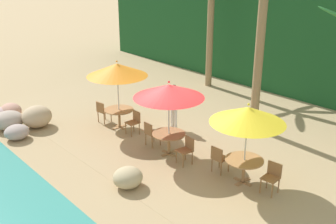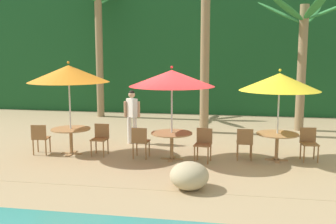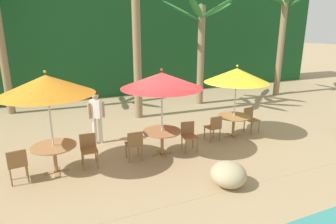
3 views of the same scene
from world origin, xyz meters
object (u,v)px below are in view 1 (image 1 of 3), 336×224
(chair_orange_inland, at_px, (102,110))
(waiter_in_white, at_px, (174,103))
(chair_yellow_inland, at_px, (219,158))
(palm_tree_second, at_px, (263,5))
(dining_table_orange, at_px, (119,112))
(chair_orange_seaward, at_px, (134,121))
(dining_table_yellow, at_px, (244,163))
(umbrella_orange, at_px, (117,70))
(umbrella_red, at_px, (169,91))
(chair_red_seaward, at_px, (187,148))
(umbrella_yellow, at_px, (248,115))
(chair_red_inland, at_px, (151,132))
(dining_table_red, at_px, (169,137))
(palm_tree_nearest, at_px, (211,6))
(chair_yellow_seaward, at_px, (272,176))

(chair_orange_inland, xyz_separation_m, waiter_in_white, (2.19, 1.78, 0.47))
(chair_yellow_inland, bearing_deg, palm_tree_second, 111.26)
(dining_table_orange, distance_m, chair_orange_seaward, 0.86)
(dining_table_orange, xyz_separation_m, dining_table_yellow, (5.68, 0.31, 0.00))
(umbrella_orange, height_order, umbrella_red, umbrella_orange)
(chair_red_seaward, bearing_deg, chair_orange_seaward, 176.84)
(umbrella_red, distance_m, umbrella_yellow, 2.80)
(chair_red_seaward, height_order, chair_red_inland, same)
(chair_red_inland, distance_m, palm_tree_second, 5.81)
(umbrella_yellow, distance_m, waiter_in_white, 4.63)
(umbrella_orange, relative_size, umbrella_yellow, 1.08)
(dining_table_orange, bearing_deg, umbrella_yellow, 3.15)
(chair_orange_inland, relative_size, umbrella_yellow, 0.36)
(dining_table_orange, distance_m, dining_table_red, 2.90)
(waiter_in_white, bearing_deg, palm_tree_second, 46.49)
(palm_tree_nearest, xyz_separation_m, waiter_in_white, (2.82, -4.98, -2.96))
(umbrella_red, distance_m, dining_table_red, 1.58)
(chair_red_seaward, distance_m, waiter_in_white, 2.95)
(umbrella_orange, xyz_separation_m, dining_table_red, (2.90, -0.08, -1.67))
(chair_yellow_inland, relative_size, palm_tree_nearest, 0.15)
(dining_table_orange, xyz_separation_m, chair_red_inland, (2.05, -0.14, -0.10))
(chair_red_inland, height_order, chair_yellow_inland, same)
(chair_yellow_inland, distance_m, palm_tree_nearest, 9.58)
(chair_orange_inland, distance_m, chair_yellow_seaward, 7.38)
(chair_yellow_seaward, bearing_deg, palm_tree_nearest, 142.74)
(umbrella_yellow, bearing_deg, dining_table_yellow, -90.00)
(waiter_in_white, bearing_deg, umbrella_red, -46.91)
(dining_table_orange, height_order, chair_yellow_inland, chair_yellow_inland)
(chair_red_seaward, distance_m, palm_tree_nearest, 9.12)
(dining_table_red, distance_m, umbrella_yellow, 3.17)
(dining_table_orange, bearing_deg, dining_table_red, -1.53)
(palm_tree_second, bearing_deg, chair_yellow_seaward, -46.85)
(chair_yellow_inland, bearing_deg, dining_table_yellow, 7.83)
(umbrella_orange, bearing_deg, umbrella_red, -1.53)
(umbrella_orange, relative_size, chair_orange_seaward, 3.02)
(umbrella_red, height_order, waiter_in_white, umbrella_red)
(umbrella_orange, height_order, palm_tree_second, palm_tree_second)
(dining_table_yellow, bearing_deg, umbrella_red, -171.99)
(chair_orange_seaward, height_order, umbrella_yellow, umbrella_yellow)
(chair_yellow_inland, bearing_deg, chair_red_seaward, -164.91)
(waiter_in_white, bearing_deg, dining_table_red, -46.91)
(chair_orange_inland, bearing_deg, dining_table_orange, 14.12)
(umbrella_yellow, bearing_deg, dining_table_orange, -176.85)
(waiter_in_white, bearing_deg, chair_orange_seaward, -108.76)
(palm_tree_second, distance_m, waiter_in_white, 4.70)
(dining_table_yellow, bearing_deg, waiter_in_white, 163.76)
(palm_tree_nearest, bearing_deg, chair_red_seaward, -51.86)
(chair_orange_seaward, distance_m, palm_tree_nearest, 7.69)
(umbrella_red, relative_size, chair_red_inland, 2.90)
(palm_tree_second, bearing_deg, chair_orange_seaward, -125.05)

